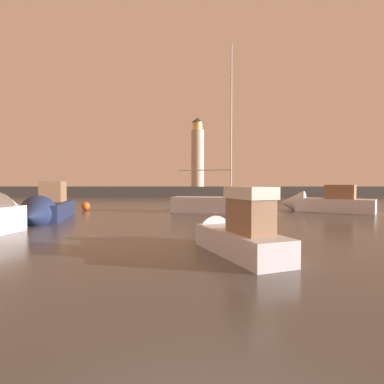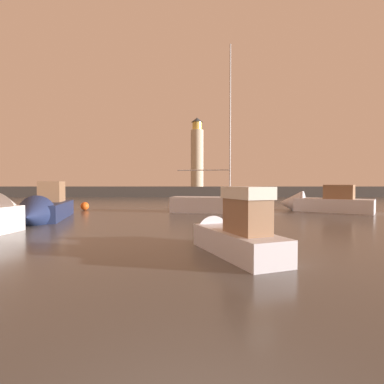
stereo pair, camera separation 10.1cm
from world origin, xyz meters
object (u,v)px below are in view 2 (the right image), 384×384
at_px(mooring_buoy, 86,206).
at_px(lighthouse, 198,154).
at_px(motorboat_2, 231,232).
at_px(sailboat_moored, 221,204).
at_px(motorboat_3, 320,203).
at_px(motorboat_0, 46,209).

bearing_deg(mooring_buoy, lighthouse, 69.67).
height_order(lighthouse, motorboat_2, lighthouse).
xyz_separation_m(motorboat_2, mooring_buoy, (-11.88, 17.89, -0.36)).
xyz_separation_m(lighthouse, sailboat_moored, (1.51, -33.17, -7.65)).
bearing_deg(sailboat_moored, motorboat_3, 7.56).
distance_m(motorboat_3, mooring_buoy, 22.30).
bearing_deg(motorboat_3, motorboat_0, -162.91).
relative_size(motorboat_0, motorboat_3, 1.12).
relative_size(motorboat_0, sailboat_moored, 0.62).
bearing_deg(motorboat_3, lighthouse, 108.74).
relative_size(sailboat_moored, mooring_buoy, 18.70).
distance_m(sailboat_moored, mooring_buoy, 13.15).
height_order(lighthouse, mooring_buoy, lighthouse).
relative_size(lighthouse, motorboat_0, 1.47).
height_order(motorboat_2, motorboat_3, motorboat_2).
height_order(motorboat_0, motorboat_3, motorboat_0).
relative_size(motorboat_2, mooring_buoy, 7.48).
bearing_deg(lighthouse, sailboat_moored, -87.40).
height_order(motorboat_3, sailboat_moored, sailboat_moored).
height_order(lighthouse, motorboat_3, lighthouse).
relative_size(motorboat_3, sailboat_moored, 0.55).
bearing_deg(motorboat_0, sailboat_moored, 23.40).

